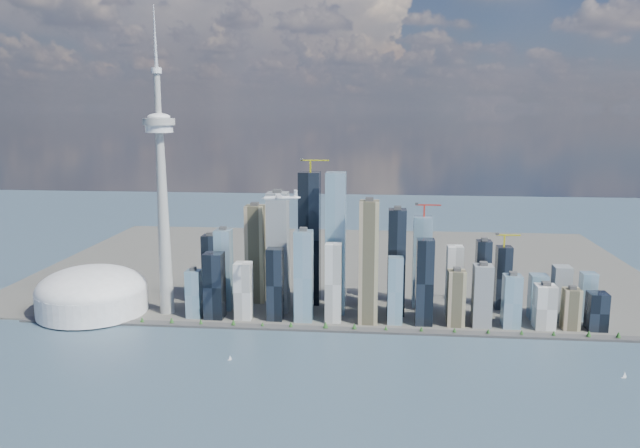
# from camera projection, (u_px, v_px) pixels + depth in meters

# --- Properties ---
(ground) EXTENTS (4000.00, 4000.00, 0.00)m
(ground) POSITION_uv_depth(u_px,v_px,m) (308.00, 395.00, 833.48)
(ground) COLOR #354D5E
(ground) RESTS_ON ground
(seawall) EXTENTS (1100.00, 22.00, 4.00)m
(seawall) POSITION_uv_depth(u_px,v_px,m) (325.00, 329.00, 1077.85)
(seawall) COLOR #383838
(seawall) RESTS_ON ground
(land) EXTENTS (1400.00, 900.00, 3.00)m
(land) POSITION_uv_depth(u_px,v_px,m) (341.00, 265.00, 1518.45)
(land) COLOR #4C4C47
(land) RESTS_ON ground
(shoreline_trees) EXTENTS (960.53, 7.20, 8.80)m
(shoreline_trees) POSITION_uv_depth(u_px,v_px,m) (325.00, 325.00, 1076.61)
(shoreline_trees) COLOR #3F2D1E
(shoreline_trees) RESTS_ON seawall
(skyscraper_cluster) EXTENTS (736.00, 142.00, 283.01)m
(skyscraper_cluster) POSITION_uv_depth(u_px,v_px,m) (361.00, 269.00, 1141.58)
(skyscraper_cluster) COLOR black
(skyscraper_cluster) RESTS_ON land
(needle_tower) EXTENTS (56.00, 56.00, 550.50)m
(needle_tower) POSITION_uv_depth(u_px,v_px,m) (162.00, 189.00, 1122.01)
(needle_tower) COLOR #9A9995
(needle_tower) RESTS_ON land
(dome_stadium) EXTENTS (200.00, 200.00, 86.00)m
(dome_stadium) POSITION_uv_depth(u_px,v_px,m) (92.00, 293.00, 1160.95)
(dome_stadium) COLOR silver
(dome_stadium) RESTS_ON land
(airplane) EXTENTS (61.23, 54.56, 15.08)m
(airplane) POSITION_uv_depth(u_px,v_px,m) (281.00, 197.00, 979.82)
(airplane) COLOR silver
(airplane) RESTS_ON ground
(sailboat_west) EXTENTS (6.36, 3.54, 8.95)m
(sailboat_west) POSITION_uv_depth(u_px,v_px,m) (230.00, 358.00, 949.18)
(sailboat_west) COLOR silver
(sailboat_west) RESTS_ON ground
(sailboat_east) EXTENTS (7.71, 3.07, 10.64)m
(sailboat_east) POSITION_uv_depth(u_px,v_px,m) (624.00, 376.00, 886.08)
(sailboat_east) COLOR silver
(sailboat_east) RESTS_ON ground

